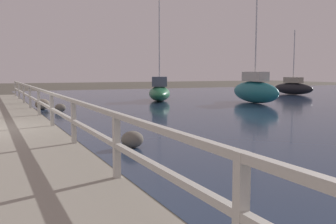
% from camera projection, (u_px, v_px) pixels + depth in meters
% --- Properties ---
extents(railing, '(0.10, 32.50, 1.01)m').
position_uv_depth(railing, '(52.00, 103.00, 11.84)').
color(railing, beige).
rests_on(railing, dock_walkway).
extents(boulder_water_edge, '(0.74, 0.66, 0.55)m').
position_uv_depth(boulder_water_edge, '(42.00, 104.00, 20.41)').
color(boulder_water_edge, slate).
rests_on(boulder_water_edge, ground).
extents(boulder_far_strip, '(0.58, 0.52, 0.44)m').
position_uv_depth(boulder_far_strip, '(132.00, 139.00, 10.07)').
color(boulder_far_strip, '#666056').
rests_on(boulder_far_strip, ground).
extents(boulder_upstream, '(0.54, 0.49, 0.41)m').
position_uv_depth(boulder_upstream, '(60.00, 108.00, 19.08)').
color(boulder_upstream, '#666056').
rests_on(boulder_upstream, ground).
extents(sailboat_teal, '(1.54, 5.07, 7.28)m').
position_uv_depth(sailboat_teal, '(255.00, 90.00, 24.58)').
color(sailboat_teal, '#1E707A').
rests_on(sailboat_teal, water_surface).
extents(sailboat_green, '(3.28, 5.16, 6.64)m').
position_uv_depth(sailboat_green, '(159.00, 91.00, 26.51)').
color(sailboat_green, '#236B42').
rests_on(sailboat_green, water_surface).
extents(sailboat_black, '(1.33, 4.23, 5.47)m').
position_uv_depth(sailboat_black, '(293.00, 87.00, 33.76)').
color(sailboat_black, black).
rests_on(sailboat_black, water_surface).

